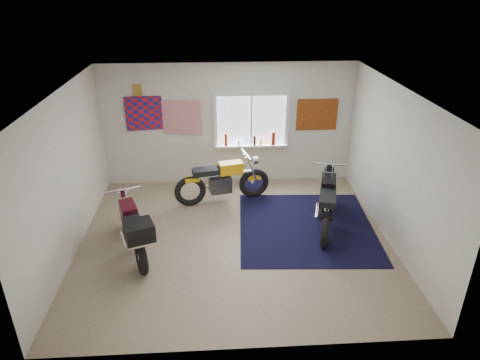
{
  "coord_description": "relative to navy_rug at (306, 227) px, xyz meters",
  "views": [
    {
      "loc": [
        -0.31,
        -6.49,
        4.3
      ],
      "look_at": [
        0.12,
        0.4,
        1.0
      ],
      "focal_mm": 32.0,
      "sensor_mm": 36.0,
      "label": 1
    }
  ],
  "objects": [
    {
      "name": "maroon_tourer",
      "position": [
        -3.07,
        -0.72,
        0.5
      ],
      "size": [
        0.98,
        1.89,
        0.98
      ],
      "rotation": [
        0.0,
        0.0,
        1.93
      ],
      "color": "black",
      "rests_on": "ground"
    },
    {
      "name": "yellow_triumph",
      "position": [
        -1.56,
        1.15,
        0.44
      ],
      "size": [
        2.01,
        0.7,
        1.02
      ],
      "rotation": [
        0.0,
        0.0,
        0.22
      ],
      "color": "black",
      "rests_on": "ground"
    },
    {
      "name": "black_chrome_bike",
      "position": [
        0.37,
        0.06,
        0.46
      ],
      "size": [
        0.79,
        2.03,
        1.06
      ],
      "rotation": [
        0.0,
        0.0,
        1.3
      ],
      "color": "black",
      "rests_on": "navy_rug"
    },
    {
      "name": "room_shell",
      "position": [
        -1.38,
        -0.35,
        1.63
      ],
      "size": [
        5.5,
        5.5,
        5.5
      ],
      "color": "white",
      "rests_on": "ground"
    },
    {
      "name": "oil_bottles",
      "position": [
        -0.8,
        2.05,
        1.02
      ],
      "size": [
        1.13,
        0.09,
        0.3
      ],
      "color": "maroon",
      "rests_on": "window_assembly"
    },
    {
      "name": "flag_display",
      "position": [
        -3.28,
        2.13,
        2.14
      ],
      "size": [
        1.6,
        0.1,
        1.17
      ],
      "color": "red",
      "rests_on": "room_shell"
    },
    {
      "name": "triumph_poster",
      "position": [
        0.57,
        2.13,
        1.54
      ],
      "size": [
        0.9,
        0.03,
        0.7
      ],
      "primitive_type": "cube",
      "color": "#A54C14",
      "rests_on": "room_shell"
    },
    {
      "name": "ground",
      "position": [
        -1.38,
        -0.35,
        -0.01
      ],
      "size": [
        5.5,
        5.5,
        0.0
      ],
      "primitive_type": "plane",
      "color": "#9E896B",
      "rests_on": "ground"
    },
    {
      "name": "navy_rug",
      "position": [
        0.0,
        0.0,
        0.0
      ],
      "size": [
        2.65,
        2.74,
        0.01
      ],
      "primitive_type": "cube",
      "rotation": [
        0.0,
        0.0,
        -0.06
      ],
      "color": "black",
      "rests_on": "ground"
    },
    {
      "name": "window_assembly",
      "position": [
        -0.88,
        2.12,
        1.36
      ],
      "size": [
        1.66,
        0.17,
        1.26
      ],
      "color": "white",
      "rests_on": "room_shell"
    }
  ]
}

